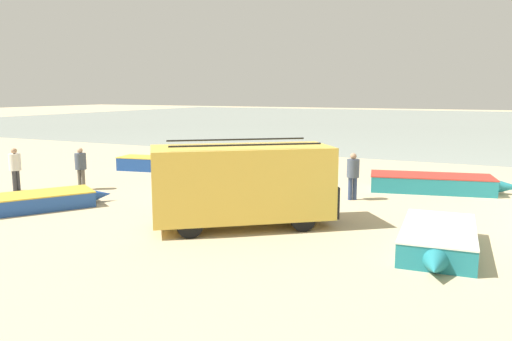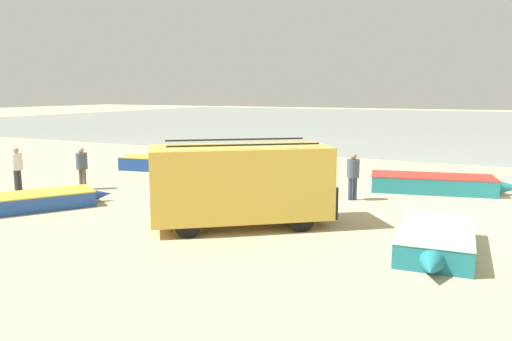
% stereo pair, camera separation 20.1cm
% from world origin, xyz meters
% --- Properties ---
extents(ground_plane, '(200.00, 200.00, 0.00)m').
position_xyz_m(ground_plane, '(0.00, 0.00, 0.00)').
color(ground_plane, tan).
extents(sea_water, '(120.00, 80.00, 0.01)m').
position_xyz_m(sea_water, '(0.00, 52.00, 0.00)').
color(sea_water, '#99A89E').
rests_on(sea_water, ground_plane).
extents(parked_van, '(5.17, 4.60, 2.42)m').
position_xyz_m(parked_van, '(1.84, -3.83, 1.26)').
color(parked_van, gold).
rests_on(parked_van, ground_plane).
extents(fishing_rowboat_0, '(5.56, 2.59, 0.64)m').
position_xyz_m(fishing_rowboat_0, '(6.21, 3.80, 0.32)').
color(fishing_rowboat_0, '#1E757F').
rests_on(fishing_rowboat_0, ground_plane).
extents(fishing_rowboat_1, '(5.13, 2.02, 0.65)m').
position_xyz_m(fishing_rowboat_1, '(-6.15, 3.45, 0.33)').
color(fishing_rowboat_1, navy).
rests_on(fishing_rowboat_1, ground_plane).
extents(fishing_rowboat_2, '(4.92, 2.39, 0.56)m').
position_xyz_m(fishing_rowboat_2, '(-0.43, 3.75, 0.28)').
color(fishing_rowboat_2, '#234CA3').
rests_on(fishing_rowboat_2, ground_plane).
extents(fishing_rowboat_3, '(3.03, 3.95, 0.52)m').
position_xyz_m(fishing_rowboat_3, '(-5.07, -4.76, 0.26)').
color(fishing_rowboat_3, '#234CA3').
rests_on(fishing_rowboat_3, ground_plane).
extents(fishing_rowboat_4, '(1.90, 4.13, 0.59)m').
position_xyz_m(fishing_rowboat_4, '(7.10, -3.88, 0.29)').
color(fishing_rowboat_4, '#1E757F').
rests_on(fishing_rowboat_4, ground_plane).
extents(fisherman_0, '(0.43, 0.43, 1.65)m').
position_xyz_m(fisherman_0, '(-6.28, -1.81, 0.99)').
color(fisherman_0, '#5B564C').
rests_on(fisherman_0, ground_plane).
extents(fisherman_1, '(0.44, 0.44, 1.66)m').
position_xyz_m(fisherman_1, '(-8.34, -3.11, 0.99)').
color(fisherman_1, '#38383D').
rests_on(fisherman_1, ground_plane).
extents(fisherman_2, '(0.44, 0.44, 1.67)m').
position_xyz_m(fisherman_2, '(3.73, 0.95, 1.00)').
color(fisherman_2, navy).
rests_on(fisherman_2, ground_plane).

